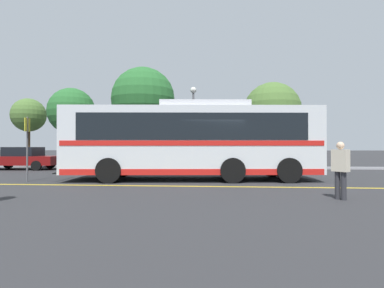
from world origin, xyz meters
TOP-DOWN VIEW (x-y plane):
  - ground_plane at (0.00, 0.00)m, footprint 220.00×220.00m
  - lane_strip_0 at (-0.94, -2.09)m, footprint 30.64×0.20m
  - curb_strip at (-0.94, 6.90)m, footprint 38.64×0.36m
  - transit_bus at (-0.93, 0.11)m, footprint 11.12×3.54m
  - parked_car_0 at (-12.10, 5.10)m, footprint 4.65×2.20m
  - parked_car_1 at (-6.61, 5.09)m, footprint 4.47×1.99m
  - pedestrian_2 at (3.47, -4.50)m, footprint 0.43×0.47m
  - bus_stop_sign at (-7.65, -1.16)m, footprint 0.07×0.40m
  - street_lamp at (-1.43, 7.47)m, footprint 0.43×0.43m
  - tree_0 at (4.16, 9.02)m, footprint 4.09×4.09m
  - tree_1 at (-5.68, 10.58)m, footprint 5.04×5.04m
  - tree_2 at (-16.06, 11.75)m, footprint 2.87×2.87m
  - tree_3 at (-10.96, 9.28)m, footprint 3.54×3.54m

SIDE VIEW (x-z plane):
  - ground_plane at x=0.00m, z-range 0.00..0.00m
  - lane_strip_0 at x=-0.94m, z-range 0.00..0.01m
  - curb_strip at x=-0.94m, z-range 0.00..0.15m
  - parked_car_0 at x=-12.10m, z-range 0.00..1.42m
  - parked_car_1 at x=-6.61m, z-range 0.02..1.41m
  - pedestrian_2 at x=3.47m, z-range 0.10..1.67m
  - bus_stop_sign at x=-7.65m, z-range 0.34..3.01m
  - transit_bus at x=-0.93m, z-range 0.08..3.43m
  - street_lamp at x=-1.43m, z-range 0.99..6.52m
  - tree_0 at x=4.16m, z-range 0.98..7.05m
  - tree_2 at x=-16.06m, z-range 1.35..6.97m
  - tree_3 at x=-10.96m, z-range 1.19..7.14m
  - tree_1 at x=-5.68m, z-range 1.36..9.14m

